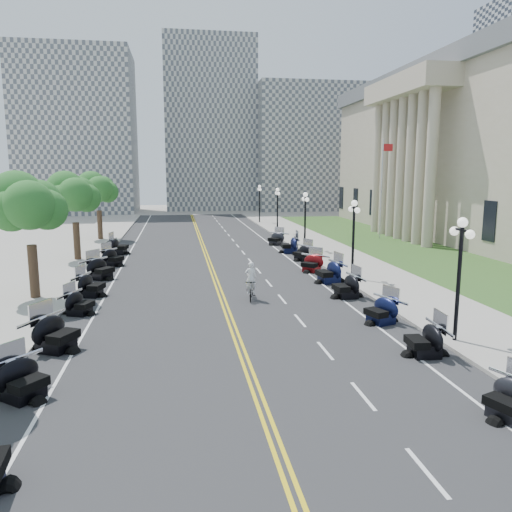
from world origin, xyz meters
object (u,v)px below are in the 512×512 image
motorcycle_n_3 (425,338)px  civic_building (511,151)px  cyclist_rider (251,263)px  bicycle (251,289)px  flagpole (381,190)px

motorcycle_n_3 → civic_building: bearing=144.5°
motorcycle_n_3 → cyclist_rider: (-5.22, 9.25, 1.32)m
bicycle → flagpole: bearing=63.6°
civic_building → motorcycle_n_3: size_ratio=26.01×
civic_building → flagpole: civic_building is taller
flagpole → bicycle: size_ratio=5.27×
flagpole → bicycle: (-16.50, -21.84, -4.43)m
civic_building → bicycle: size_ratio=26.90×
civic_building → motorcycle_n_3: 40.90m
civic_building → cyclist_rider: civic_building is taller
flagpole → motorcycle_n_3: bearing=-109.9°
flagpole → cyclist_rider: bearing=-127.1°
civic_building → flagpole: size_ratio=5.10×
flagpole → bicycle: flagpole is taller
bicycle → cyclist_rider: 1.44m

